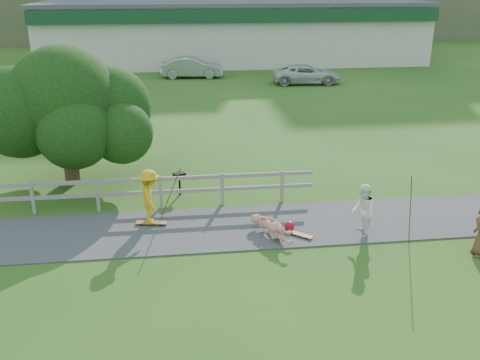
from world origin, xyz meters
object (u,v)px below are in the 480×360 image
Objects in this scene: skater_rider at (150,200)px; bbq at (180,184)px; car_silver at (192,67)px; skater_fallen at (272,227)px; tree at (67,128)px; spectator_a at (363,211)px; car_white at (307,74)px.

skater_rider is 2.56m from bbq.
skater_fallen is at bearing -173.09° from car_silver.
tree is at bearing 113.19° from skater_fallen.
car_white is at bearing 176.93° from spectator_a.
tree reaches higher than car_silver.
tree is at bearing -114.61° from spectator_a.
spectator_a is 6.42m from bbq.
car_white reaches higher than bbq.
car_white is (6.70, 23.03, 0.35)m from skater_fallen.
tree is (-2.98, 4.13, 1.19)m from skater_rider.
skater_fallen is 26.45m from car_silver.
spectator_a reaches higher than skater_fallen.
spectator_a is at bearing -31.52° from tree.
car_white is 5.87× the size of bbq.
spectator_a reaches higher than car_white.
spectator_a is at bearing -31.92° from skater_fallen.
car_silver is 0.76× the size of tree.
skater_rider reaches higher than bbq.
bbq is (0.91, 2.36, -0.44)m from skater_rider.
car_silver is 22.90m from bbq.
bbq reaches higher than skater_fallen.
skater_rider is 1.00× the size of skater_fallen.
tree is (-13.15, -17.69, 1.38)m from car_white.
tree is at bearing 170.32° from car_silver.
car_white is 0.79× the size of tree.
skater_rider reaches higher than spectator_a.
skater_rider is 0.28× the size of tree.
tree is (-6.45, 5.34, 1.73)m from skater_fallen.
skater_rider is 2.09× the size of bbq.
car_silver is at bearing 65.39° from skater_fallen.
skater_fallen is 2.09× the size of bbq.
car_white is (7.89, -3.39, -0.10)m from car_silver.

